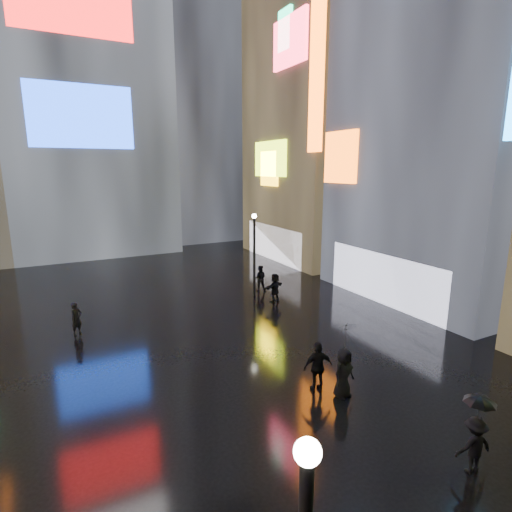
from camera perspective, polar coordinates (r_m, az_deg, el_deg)
ground at (r=22.09m, az=-9.73°, el=-8.72°), size 140.00×140.00×0.00m
building_right_mid at (r=28.56m, az=27.41°, el=25.52°), size 10.28×13.70×30.00m
building_right_far at (r=37.48m, az=9.71°, el=21.62°), size 10.28×12.00×28.00m
tower_main at (r=45.70m, az=-25.55°, el=28.02°), size 16.00×14.20×42.00m
tower_flank_right at (r=48.97m, az=-9.82°, el=23.00°), size 12.00×12.00×34.00m
lamp_far at (r=24.68m, az=-0.25°, el=0.85°), size 0.30×0.30×5.20m
pedestrian_2 at (r=12.94m, az=28.69°, el=-22.64°), size 1.13×0.82×1.58m
pedestrian_3 at (r=15.03m, az=8.86°, el=-15.37°), size 1.17×0.69×1.87m
pedestrian_4 at (r=14.88m, az=12.41°, el=-15.98°), size 0.97×0.73×1.80m
pedestrian_5 at (r=24.06m, az=2.70°, el=-4.55°), size 1.70×1.04×1.75m
pedestrian_6 at (r=21.28m, az=-24.26°, el=-8.19°), size 0.70×0.67×1.62m
pedestrian_7 at (r=26.10m, az=0.56°, el=-3.20°), size 1.05×0.98×1.72m
umbrella_1 at (r=12.36m, az=29.27°, el=-18.30°), size 1.04×1.04×0.68m
umbrella_2 at (r=14.29m, az=12.67°, el=-11.13°), size 1.47×1.47×0.95m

